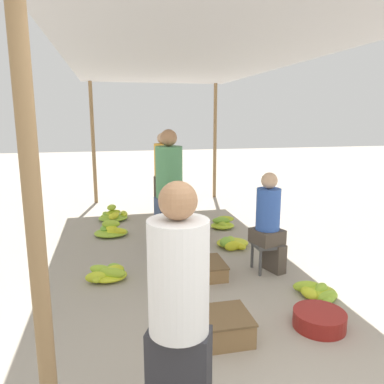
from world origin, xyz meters
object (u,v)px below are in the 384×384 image
(vendor_seated, at_px, (269,221))
(basin_black, at_px, (319,319))
(stool, at_px, (267,248))
(crate_far, at_px, (224,326))
(crate_near, at_px, (193,231))
(banana_pile_right_1, at_px, (318,292))
(banana_pile_left_2, at_px, (113,216))
(banana_pile_left_0, at_px, (108,273))
(banana_pile_left_1, at_px, (111,230))
(vendor_foreground, at_px, (179,316))
(banana_pile_right_2, at_px, (232,243))
(crate_mid, at_px, (203,269))
(shopper_walking_far, at_px, (163,172))
(banana_pile_right_0, at_px, (223,223))
(shopper_walking_mid, at_px, (169,190))

(vendor_seated, xyz_separation_m, basin_black, (-0.06, -1.33, -0.58))
(stool, relative_size, crate_far, 0.81)
(vendor_seated, bearing_deg, crate_near, 113.09)
(banana_pile_right_1, bearing_deg, banana_pile_left_2, 120.63)
(banana_pile_left_0, relative_size, banana_pile_left_2, 0.85)
(basin_black, distance_m, banana_pile_left_1, 3.73)
(vendor_foreground, bearing_deg, banana_pile_right_2, 66.34)
(vendor_foreground, height_order, stool, vendor_foreground)
(banana_pile_right_2, bearing_deg, crate_mid, -126.69)
(banana_pile_right_1, relative_size, shopper_walking_far, 0.32)
(vendor_seated, relative_size, crate_mid, 2.39)
(banana_pile_right_2, distance_m, shopper_walking_far, 2.55)
(banana_pile_left_2, bearing_deg, stool, -56.32)
(stool, bearing_deg, crate_far, -126.58)
(banana_pile_left_0, xyz_separation_m, shopper_walking_far, (1.13, 3.09, 0.76))
(banana_pile_right_0, bearing_deg, crate_near, -147.48)
(stool, relative_size, banana_pile_left_2, 0.63)
(basin_black, xyz_separation_m, banana_pile_right_0, (0.05, 3.22, 0.01))
(shopper_walking_far, bearing_deg, crate_far, -91.54)
(shopper_walking_far, bearing_deg, shopper_walking_mid, -96.00)
(banana_pile_right_2, distance_m, crate_near, 0.74)
(banana_pile_left_1, xyz_separation_m, crate_far, (0.95, -3.20, 0.03))
(banana_pile_right_2, bearing_deg, crate_far, -110.19)
(basin_black, distance_m, crate_near, 2.88)
(crate_near, distance_m, crate_far, 2.82)
(banana_pile_left_1, relative_size, banana_pile_right_2, 1.03)
(stool, height_order, crate_far, stool)
(banana_pile_left_1, distance_m, shopper_walking_mid, 1.52)
(stool, relative_size, basin_black, 0.76)
(banana_pile_left_1, distance_m, banana_pile_right_0, 1.92)
(crate_mid, height_order, crate_far, crate_far)
(vendor_seated, bearing_deg, banana_pile_left_2, 123.87)
(basin_black, height_order, shopper_walking_far, shopper_walking_far)
(banana_pile_right_0, bearing_deg, basin_black, -90.85)
(basin_black, distance_m, banana_pile_left_2, 4.52)
(basin_black, height_order, banana_pile_left_1, banana_pile_left_1)
(crate_near, height_order, shopper_walking_mid, shopper_walking_mid)
(banana_pile_left_0, height_order, crate_mid, crate_mid)
(stool, distance_m, banana_pile_right_1, 0.88)
(basin_black, bearing_deg, banana_pile_right_1, 59.84)
(banana_pile_left_2, height_order, shopper_walking_mid, shopper_walking_mid)
(vendor_foreground, distance_m, banana_pile_left_0, 2.60)
(vendor_seated, bearing_deg, banana_pile_right_0, 90.44)
(shopper_walking_far, bearing_deg, banana_pile_left_0, -110.08)
(stool, xyz_separation_m, vendor_seated, (0.02, -0.01, 0.35))
(banana_pile_left_0, bearing_deg, banana_pile_left_1, 88.12)
(banana_pile_right_2, xyz_separation_m, crate_near, (-0.47, 0.57, 0.04))
(banana_pile_right_1, relative_size, banana_pile_right_2, 0.95)
(banana_pile_left_0, relative_size, shopper_walking_mid, 0.28)
(vendor_seated, xyz_separation_m, crate_far, (-0.99, -1.30, -0.54))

